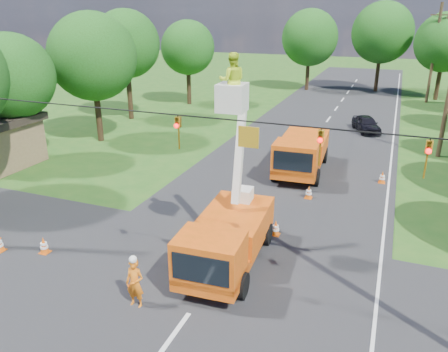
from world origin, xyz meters
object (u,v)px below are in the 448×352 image
at_px(traffic_cone_7, 382,177).
at_px(distant_car, 366,124).
at_px(second_truck, 301,153).
at_px(tree_far_a, 310,38).
at_px(tree_far_c, 445,42).
at_px(traffic_cone_2, 276,228).
at_px(traffic_cone_3, 309,192).
at_px(tree_left_c, 11,77).
at_px(tree_left_d, 93,57).
at_px(traffic_cone_4, 44,245).
at_px(pole_right_far, 434,53).
at_px(ground_worker, 135,283).
at_px(tree_left_e, 126,44).
at_px(bucket_truck, 228,226).
at_px(tree_far_b, 382,33).
at_px(tree_left_f, 188,48).

bearing_deg(traffic_cone_7, distant_car, 98.80).
xyz_separation_m(second_truck, tree_far_a, (-5.53, 29.55, 4.91)).
bearing_deg(tree_far_c, traffic_cone_2, -102.73).
bearing_deg(tree_far_a, traffic_cone_3, -78.50).
relative_size(tree_left_c, tree_left_d, 0.87).
bearing_deg(traffic_cone_4, tree_left_d, 118.57).
bearing_deg(traffic_cone_3, pole_right_far, 77.43).
bearing_deg(traffic_cone_3, traffic_cone_7, 46.85).
distance_m(distant_car, tree_left_c, 25.96).
distance_m(traffic_cone_3, traffic_cone_7, 5.04).
distance_m(ground_worker, tree_left_d, 21.48).
relative_size(ground_worker, tree_far_a, 0.18).
distance_m(traffic_cone_2, tree_left_c, 18.79).
bearing_deg(tree_left_c, tree_left_d, 75.96).
bearing_deg(tree_left_c, tree_left_e, 91.32).
bearing_deg(traffic_cone_2, pole_right_far, 78.13).
bearing_deg(traffic_cone_3, ground_worker, -108.15).
distance_m(second_truck, tree_far_a, 30.46).
distance_m(traffic_cone_3, tree_left_c, 18.97).
bearing_deg(tree_far_c, tree_left_d, -132.22).
xyz_separation_m(traffic_cone_2, tree_left_d, (-16.20, 9.72, 5.77)).
bearing_deg(traffic_cone_3, traffic_cone_2, -97.05).
bearing_deg(tree_far_c, bucket_truck, -103.30).
bearing_deg(traffic_cone_4, tree_left_e, 114.29).
height_order(traffic_cone_3, tree_left_d, tree_left_d).
xyz_separation_m(tree_left_c, tree_left_d, (1.50, 6.00, 0.69)).
bearing_deg(tree_far_b, traffic_cone_3, -92.01).
xyz_separation_m(pole_right_far, tree_far_a, (-13.50, 3.00, 1.08)).
relative_size(ground_worker, traffic_cone_4, 2.46).
bearing_deg(bucket_truck, tree_far_b, 82.67).
distance_m(bucket_truck, tree_far_a, 41.28).
relative_size(bucket_truck, tree_left_e, 0.84).
bearing_deg(tree_left_f, tree_left_d, -90.76).
bearing_deg(tree_left_e, tree_left_d, -75.58).
distance_m(ground_worker, tree_far_c, 44.88).
relative_size(traffic_cone_4, tree_far_b, 0.07).
bearing_deg(traffic_cone_4, tree_left_c, 137.73).
bearing_deg(tree_far_a, tree_far_b, 14.04).
bearing_deg(tree_far_b, tree_far_c, -24.78).
distance_m(traffic_cone_7, tree_left_e, 24.39).
bearing_deg(tree_far_c, tree_left_e, -142.75).
bearing_deg(traffic_cone_3, tree_far_c, 76.50).
height_order(traffic_cone_2, tree_far_a, tree_far_a).
xyz_separation_m(ground_worker, tree_left_c, (-14.69, 10.12, 4.56)).
distance_m(tree_left_e, tree_far_c, 33.04).
bearing_deg(tree_far_b, bucket_truck, -93.87).
height_order(traffic_cone_3, tree_far_a, tree_far_a).
relative_size(bucket_truck, traffic_cone_4, 11.11).
bearing_deg(second_truck, traffic_cone_7, -3.01).
bearing_deg(traffic_cone_3, tree_left_d, 162.69).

